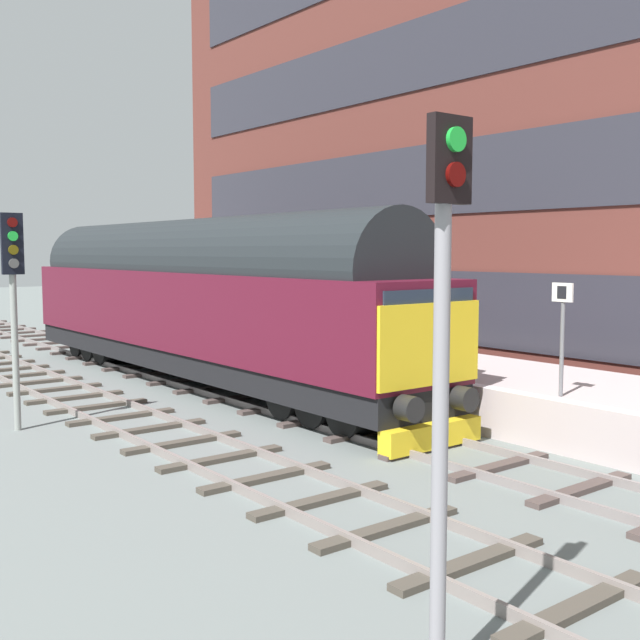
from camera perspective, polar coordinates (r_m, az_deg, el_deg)
The scene contains 9 objects.
ground_plane at distance 17.25m, azimuth 0.43°, elevation -7.49°, with size 140.00×140.00×0.00m, color slate.
track_main at distance 17.23m, azimuth 0.43°, elevation -7.31°, with size 2.50×60.00×0.15m.
track_adjacent_west at distance 15.35m, azimuth -10.19°, elevation -8.96°, with size 2.50×60.00×0.15m.
station_platform at distance 19.54m, azimuth 8.76°, elevation -4.55°, with size 4.00×44.00×1.01m.
diesel_locomotive at distance 21.81m, azimuth -9.23°, elevation 1.70°, with size 2.74×18.59×4.68m.
signal_post_near at distance 6.45m, azimuth 9.18°, elevation -1.76°, with size 0.44×0.22×4.87m.
signal_post_mid at distance 17.11m, azimuth -21.92°, elevation 2.12°, with size 0.44×0.22×4.57m.
platform_number_sign at distance 15.23m, azimuth 17.64°, elevation -0.14°, with size 0.10×0.44×2.17m.
waiting_passenger at distance 17.93m, azimuth 8.62°, elevation -0.61°, with size 0.45×0.47×1.64m.
Camera 1 is at (-10.43, -13.20, 3.78)m, focal length 42.86 mm.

